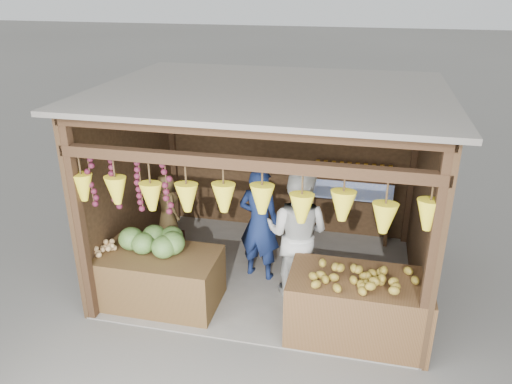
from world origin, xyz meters
TOP-DOWN VIEW (x-y plane):
  - ground at (0.00, 0.00)m, footprint 80.00×80.00m
  - stall_structure at (-0.03, -0.04)m, footprint 4.30×3.30m
  - back_shelf at (1.05, 1.28)m, footprint 1.25×0.32m
  - counter_left at (-1.26, -0.96)m, footprint 1.60×0.85m
  - counter_right at (1.27, -1.07)m, footprint 1.60×0.85m
  - stool at (-1.58, 0.25)m, footprint 0.35×0.35m
  - man_standing at (-0.12, -0.06)m, footprint 0.67×0.51m
  - woman_standing at (0.44, -0.35)m, footprint 0.98×0.83m
  - vendor_seated at (-1.58, 0.25)m, footprint 0.56×0.55m
  - melon_pile at (-1.27, -0.86)m, footprint 1.00×0.50m
  - tanfruit_pile at (-1.85, -1.03)m, footprint 0.34×0.40m
  - mango_pile at (1.31, -1.14)m, footprint 1.40×0.64m

SIDE VIEW (x-z plane):
  - ground at x=0.00m, z-range 0.00..0.00m
  - stool at x=-1.58m, z-range 0.00..0.33m
  - counter_left at x=-1.26m, z-range 0.00..0.71m
  - counter_right at x=1.27m, z-range 0.00..0.79m
  - tanfruit_pile at x=-1.85m, z-range 0.71..0.84m
  - vendor_seated at x=-1.58m, z-range 0.33..1.31m
  - man_standing at x=-0.12m, z-range 0.00..1.64m
  - melon_pile at x=-1.27m, z-range 0.71..1.03m
  - back_shelf at x=1.05m, z-range 0.21..1.54m
  - woman_standing at x=0.44m, z-range 0.00..1.79m
  - mango_pile at x=1.31m, z-range 0.79..1.01m
  - stall_structure at x=-0.03m, z-range 0.34..3.00m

